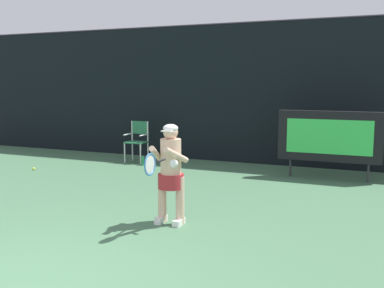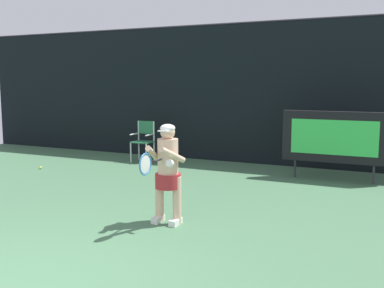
% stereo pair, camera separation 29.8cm
% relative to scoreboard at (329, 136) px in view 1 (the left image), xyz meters
% --- Properties ---
extents(backdrop_screen, '(18.00, 0.12, 3.66)m').
position_rel_scoreboard_xyz_m(backdrop_screen, '(-2.23, 1.32, 0.86)').
color(backdrop_screen, black).
rests_on(backdrop_screen, ground).
extents(scoreboard, '(2.20, 0.21, 1.50)m').
position_rel_scoreboard_xyz_m(scoreboard, '(0.00, 0.00, 0.00)').
color(scoreboard, black).
rests_on(scoreboard, ground).
extents(umpire_chair, '(0.52, 0.44, 1.08)m').
position_rel_scoreboard_xyz_m(umpire_chair, '(-4.96, 0.29, -0.33)').
color(umpire_chair, white).
rests_on(umpire_chair, ground).
extents(water_bottle, '(0.07, 0.07, 0.27)m').
position_rel_scoreboard_xyz_m(water_bottle, '(-4.57, -0.13, -0.82)').
color(water_bottle, '#23844C').
rests_on(water_bottle, ground).
extents(tennis_player, '(0.54, 0.62, 1.51)m').
position_rel_scoreboard_xyz_m(tennis_player, '(-1.80, -4.20, -0.12)').
color(tennis_player, white).
rests_on(tennis_player, ground).
extents(tennis_racket, '(0.03, 0.60, 0.31)m').
position_rel_scoreboard_xyz_m(tennis_racket, '(-1.81, -4.80, 0.06)').
color(tennis_racket, black).
extents(tennis_ball_loose, '(0.07, 0.07, 0.07)m').
position_rel_scoreboard_xyz_m(tennis_ball_loose, '(-6.69, -1.73, -0.91)').
color(tennis_ball_loose, '#CCDB3D').
rests_on(tennis_ball_loose, ground).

